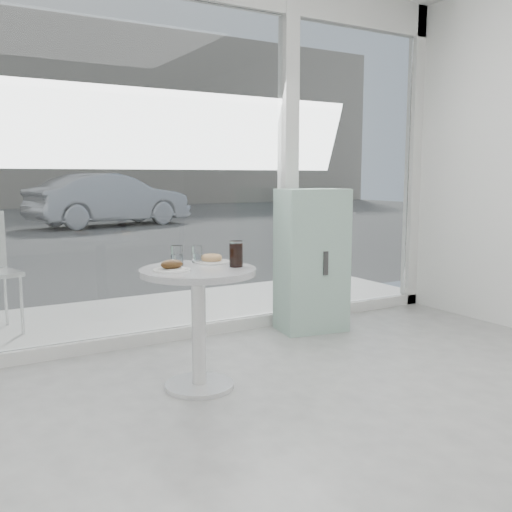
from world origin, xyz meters
TOP-DOWN VIEW (x-y plane):
  - storefront at (0.07, 3.00)m, footprint 5.00×0.14m
  - main_table at (-0.50, 1.90)m, footprint 0.72×0.72m
  - patio_deck at (0.00, 3.80)m, footprint 5.60×1.60m
  - street at (0.00, 16.00)m, footprint 40.00×24.00m
  - mint_cabinet at (0.93, 2.67)m, footprint 0.62×0.47m
  - car_silver at (2.49, 13.99)m, footprint 4.48×2.33m
  - plate_fritter at (-0.67, 1.89)m, footprint 0.22×0.22m
  - plate_donut at (-0.32, 2.06)m, footprint 0.24×0.24m
  - water_tumbler_a at (-0.57, 2.07)m, footprint 0.08×0.08m
  - water_tumbler_b at (-0.40, 2.13)m, footprint 0.07×0.07m
  - cola_glass at (-0.27, 1.84)m, footprint 0.09×0.09m

SIDE VIEW (x-z plane):
  - street at x=0.00m, z-range 0.00..0.00m
  - patio_deck at x=0.00m, z-range 0.00..0.05m
  - main_table at x=-0.50m, z-range 0.17..0.94m
  - mint_cabinet at x=0.93m, z-range 0.00..1.23m
  - car_silver at x=2.49m, z-range 0.00..1.41m
  - plate_donut at x=-0.32m, z-range 0.76..0.82m
  - plate_fritter at x=-0.67m, z-range 0.76..0.83m
  - water_tumbler_b at x=-0.40m, z-range 0.76..0.88m
  - water_tumbler_a at x=-0.57m, z-range 0.76..0.89m
  - cola_glass at x=-0.27m, z-range 0.77..0.93m
  - storefront at x=0.07m, z-range 0.21..3.21m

